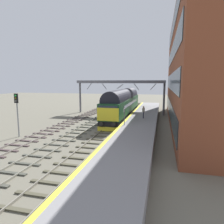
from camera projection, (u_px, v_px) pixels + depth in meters
ground_plane at (114, 125)px, 27.38m from camera, size 140.00×140.00×0.00m
track_main at (114, 125)px, 27.37m from camera, size 2.50×60.00×0.15m
track_adjacent_west at (91, 124)px, 28.14m from camera, size 2.50×60.00×0.15m
track_adjacent_far_west at (69, 123)px, 28.96m from camera, size 2.50×60.00×0.15m
station_platform at (141, 123)px, 26.45m from camera, size 4.00×44.00×1.01m
station_building at (189, 69)px, 27.12m from camera, size 4.41×32.32×15.06m
diesel_locomotive at (123, 103)px, 32.90m from camera, size 2.74×19.46×4.68m
signal_post_near at (17, 109)px, 21.27m from camera, size 0.44×0.22×4.64m
platform_number_sign at (124, 114)px, 22.68m from camera, size 0.10×0.44×1.86m
waiting_passenger at (143, 111)px, 26.97m from camera, size 0.36×0.51×1.64m
overhead_footbridge at (120, 83)px, 36.67m from camera, size 16.05×2.00×6.10m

